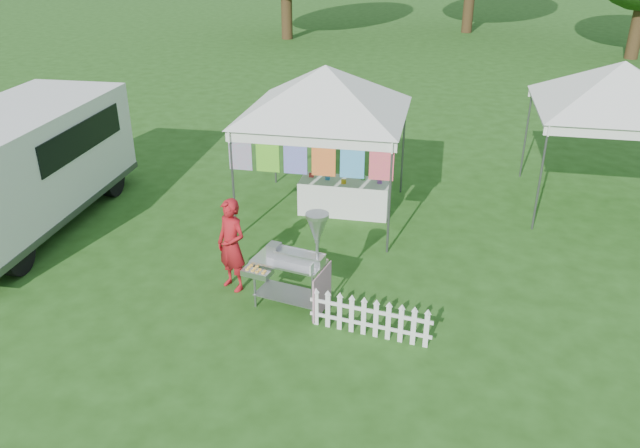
# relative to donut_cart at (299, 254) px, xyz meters

# --- Properties ---
(ground) EXTENTS (120.00, 120.00, 0.00)m
(ground) POSITION_rel_donut_cart_xyz_m (-0.30, 0.03, -0.97)
(ground) COLOR #234B15
(ground) RESTS_ON ground
(canopy_main) EXTENTS (4.24, 4.24, 3.45)m
(canopy_main) POSITION_rel_donut_cart_xyz_m (-0.30, 3.53, 2.02)
(canopy_main) COLOR #59595E
(canopy_main) RESTS_ON ground
(canopy_right) EXTENTS (4.24, 4.24, 3.45)m
(canopy_right) POSITION_rel_donut_cart_xyz_m (5.20, 5.03, 2.02)
(canopy_right) COLOR #59595E
(canopy_right) RESTS_ON ground
(donut_cart) EXTENTS (1.30, 0.81, 1.64)m
(donut_cart) POSITION_rel_donut_cart_xyz_m (0.00, 0.00, 0.00)
(donut_cart) COLOR gray
(donut_cart) RESTS_ON ground
(vendor) EXTENTS (0.67, 0.60, 1.54)m
(vendor) POSITION_rel_donut_cart_xyz_m (-1.19, 0.41, -0.20)
(vendor) COLOR #A4141B
(vendor) RESTS_ON ground
(cargo_van) EXTENTS (2.32, 5.46, 2.24)m
(cargo_van) POSITION_rel_donut_cart_xyz_m (-5.88, 1.93, 0.24)
(cargo_van) COLOR white
(cargo_van) RESTS_ON ground
(picket_fence) EXTENTS (1.79, 0.28, 0.56)m
(picket_fence) POSITION_rel_donut_cart_xyz_m (1.13, -0.46, -0.68)
(picket_fence) COLOR white
(picket_fence) RESTS_ON ground
(display_table) EXTENTS (1.80, 0.70, 0.69)m
(display_table) POSITION_rel_donut_cart_xyz_m (0.08, 3.66, -0.62)
(display_table) COLOR white
(display_table) RESTS_ON ground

